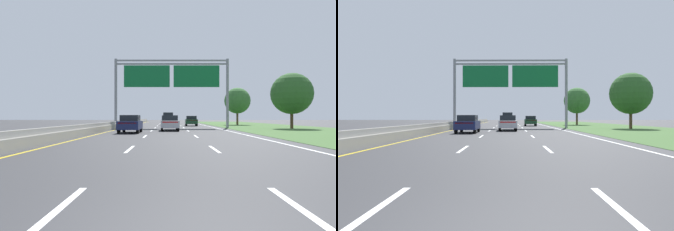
{
  "view_description": "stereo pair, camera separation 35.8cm",
  "coord_description": "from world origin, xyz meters",
  "views": [
    {
      "loc": [
        -0.18,
        -3.2,
        1.41
      ],
      "look_at": [
        -0.14,
        26.04,
        1.54
      ],
      "focal_mm": 33.53,
      "sensor_mm": 36.0,
      "label": 1
    },
    {
      "loc": [
        0.18,
        -3.2,
        1.41
      ],
      "look_at": [
        -0.14,
        26.04,
        1.54
      ],
      "focal_mm": 33.53,
      "sensor_mm": 36.0,
      "label": 2
    }
  ],
  "objects": [
    {
      "name": "car_navy_left_lane_sedan",
      "position": [
        -3.52,
        24.66,
        0.82
      ],
      "size": [
        1.85,
        4.41,
        1.57
      ],
      "rotation": [
        0.0,
        0.0,
        1.56
      ],
      "color": "#161E47",
      "rests_on": "ground"
    },
    {
      "name": "car_darkgreen_right_lane_sedan",
      "position": [
        3.48,
        46.13,
        0.82
      ],
      "size": [
        1.93,
        4.44,
        1.57
      ],
      "rotation": [
        0.0,
        0.0,
        1.55
      ],
      "color": "#193D23",
      "rests_on": "ground"
    },
    {
      "name": "roadside_tree_far",
      "position": [
        12.12,
        52.3,
        4.29
      ],
      "size": [
        4.58,
        4.58,
        6.59
      ],
      "color": "#4C3823",
      "rests_on": "ground"
    },
    {
      "name": "ground_plane",
      "position": [
        0.0,
        35.0,
        0.0
      ],
      "size": [
        220.0,
        220.0,
        0.0
      ],
      "primitive_type": "plane",
      "color": "#333335"
    },
    {
      "name": "pickup_truck_grey",
      "position": [
        -0.15,
        51.71,
        1.07
      ],
      "size": [
        2.14,
        5.45,
        2.2
      ],
      "rotation": [
        0.0,
        0.0,
        1.54
      ],
      "color": "slate",
      "rests_on": "ground"
    },
    {
      "name": "car_silver_centre_lane_sedan",
      "position": [
        0.0,
        28.99,
        0.82
      ],
      "size": [
        1.89,
        4.43,
        1.57
      ],
      "rotation": [
        0.0,
        0.0,
        1.59
      ],
      "color": "#B2B5BA",
      "rests_on": "ground"
    },
    {
      "name": "lane_striping",
      "position": [
        0.0,
        34.54,
        0.0
      ],
      "size": [
        11.96,
        106.0,
        0.01
      ],
      "color": "white",
      "rests_on": "ground"
    },
    {
      "name": "grass_verge_right",
      "position": [
        13.95,
        35.0,
        0.01
      ],
      "size": [
        14.0,
        110.0,
        0.02
      ],
      "primitive_type": "cube",
      "color": "#3D602D",
      "rests_on": "ground"
    },
    {
      "name": "overhead_sign_gantry",
      "position": [
        0.3,
        37.88,
        6.42
      ],
      "size": [
        15.06,
        0.42,
        9.06
      ],
      "color": "gray",
      "rests_on": "ground"
    },
    {
      "name": "median_barrier_concrete",
      "position": [
        -6.6,
        35.0,
        0.35
      ],
      "size": [
        0.6,
        110.0,
        0.85
      ],
      "color": "#99968E",
      "rests_on": "ground"
    },
    {
      "name": "roadside_tree_mid",
      "position": [
        14.75,
        34.56,
        4.22
      ],
      "size": [
        4.98,
        4.98,
        6.72
      ],
      "color": "#4C3823",
      "rests_on": "ground"
    }
  ]
}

